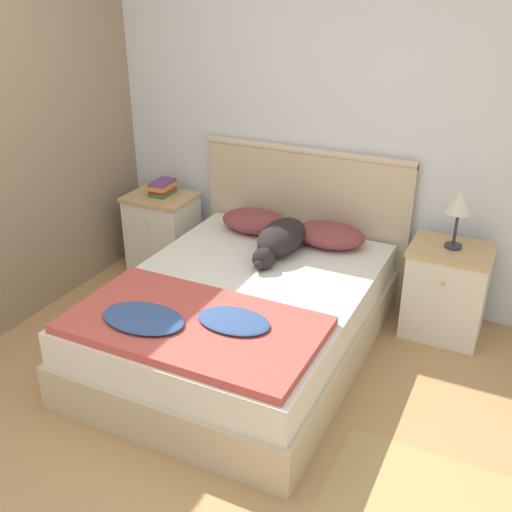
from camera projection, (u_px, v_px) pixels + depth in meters
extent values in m
plane|color=tan|center=(152.00, 457.00, 3.01)|extent=(16.00, 16.00, 0.00)
cube|color=silver|center=(314.00, 118.00, 4.18)|extent=(9.00, 0.06, 2.55)
cube|color=gray|center=(30.00, 128.00, 3.93)|extent=(0.06, 3.10, 2.55)
cube|color=#C6B28E|center=(242.00, 331.00, 3.80)|extent=(1.49, 1.99, 0.27)
cube|color=silver|center=(242.00, 298.00, 3.70)|extent=(1.43, 1.93, 0.21)
cube|color=#C6B28E|center=(304.00, 220.00, 4.46)|extent=(1.57, 0.04, 1.05)
cylinder|color=#C6B28E|center=(306.00, 151.00, 4.23)|extent=(1.57, 0.06, 0.06)
cube|color=silver|center=(163.00, 234.00, 4.79)|extent=(0.49, 0.39, 0.60)
cube|color=tan|center=(161.00, 197.00, 4.65)|extent=(0.51, 0.41, 0.03)
sphere|color=tan|center=(147.00, 223.00, 4.55)|extent=(0.02, 0.02, 0.02)
cube|color=silver|center=(445.00, 293.00, 3.92)|extent=(0.49, 0.39, 0.60)
cube|color=tan|center=(452.00, 250.00, 3.78)|extent=(0.51, 0.41, 0.03)
sphere|color=tan|center=(443.00, 284.00, 3.68)|extent=(0.02, 0.02, 0.02)
ellipsoid|color=brown|center=(255.00, 221.00, 4.36)|extent=(0.50, 0.35, 0.15)
ellipsoid|color=brown|center=(330.00, 235.00, 4.13)|extent=(0.50, 0.35, 0.15)
cube|color=#BC4C42|center=(193.00, 325.00, 3.18)|extent=(1.36, 0.76, 0.05)
ellipsoid|color=#334C7F|center=(143.00, 318.00, 3.17)|extent=(0.48, 0.30, 0.04)
ellipsoid|color=#334C7F|center=(234.00, 321.00, 3.15)|extent=(0.41, 0.27, 0.04)
ellipsoid|color=black|center=(282.00, 237.00, 4.02)|extent=(0.28, 0.50, 0.21)
sphere|color=black|center=(264.00, 259.00, 3.80)|extent=(0.15, 0.15, 0.15)
ellipsoid|color=black|center=(259.00, 264.00, 3.76)|extent=(0.07, 0.08, 0.06)
cone|color=black|center=(259.00, 249.00, 3.81)|extent=(0.05, 0.05, 0.05)
cone|color=black|center=(270.00, 251.00, 3.77)|extent=(0.05, 0.05, 0.05)
ellipsoid|color=black|center=(299.00, 235.00, 4.20)|extent=(0.16, 0.23, 0.08)
cube|color=#337547|center=(163.00, 193.00, 4.66)|extent=(0.13, 0.21, 0.03)
cube|color=#AD2D28|center=(162.00, 189.00, 4.64)|extent=(0.14, 0.20, 0.03)
cube|color=orange|center=(161.00, 186.00, 4.63)|extent=(0.17, 0.23, 0.03)
cube|color=#703D7F|center=(162.00, 182.00, 4.62)|extent=(0.14, 0.22, 0.02)
cylinder|color=#2D2D33|center=(453.00, 246.00, 3.78)|extent=(0.11, 0.11, 0.02)
cylinder|color=#2D2D33|center=(456.00, 229.00, 3.73)|extent=(0.02, 0.02, 0.22)
cone|color=beige|center=(460.00, 201.00, 3.65)|extent=(0.18, 0.18, 0.15)
cube|color=tan|center=(440.00, 508.00, 2.73)|extent=(1.04, 0.67, 0.00)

